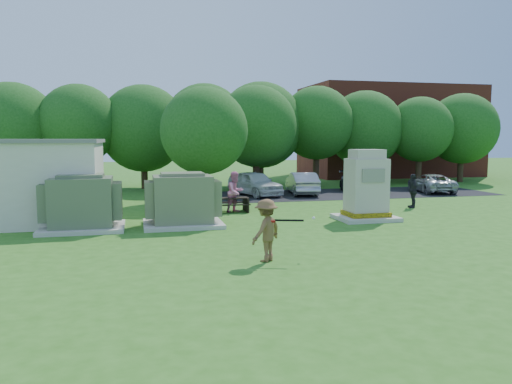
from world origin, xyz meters
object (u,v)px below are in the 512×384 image
object	(u,v)px
car_dark	(360,182)
person_by_generator	(377,202)
person_at_picnic	(235,192)
car_white	(255,183)
transformer_left	(82,204)
batter	(266,230)
car_silver_b	(431,183)
generator_cabinet	(366,189)
person_walking_right	(413,191)
transformer_right	(183,201)
picnic_table	(232,203)
car_silver_a	(302,183)

from	to	relation	value
car_dark	person_by_generator	bearing A→B (deg)	-103.48
person_at_picnic	car_white	size ratio (longest dim) A/B	0.44
transformer_left	car_dark	bearing A→B (deg)	31.08
transformer_left	batter	xyz separation A→B (m)	(5.42, -6.20, -0.11)
car_silver_b	person_by_generator	bearing A→B (deg)	58.02
generator_cabinet	person_walking_right	bearing A→B (deg)	36.04
person_walking_right	transformer_right	bearing A→B (deg)	-61.93
picnic_table	person_at_picnic	distance (m)	0.56
transformer_right	car_silver_b	xyz separation A→B (m)	(16.32, 8.56, -0.40)
transformer_right	picnic_table	bearing A→B (deg)	51.55
transformer_left	picnic_table	world-z (taller)	transformer_left
picnic_table	car_silver_b	xyz separation A→B (m)	(13.80, 5.39, 0.16)
car_white	car_silver_a	world-z (taller)	car_white
car_silver_a	person_by_generator	bearing A→B (deg)	98.11
batter	car_dark	size ratio (longest dim) A/B	0.39
batter	car_silver_a	bearing A→B (deg)	-151.94
transformer_right	batter	bearing A→B (deg)	-74.50
person_by_generator	car_silver_b	xyz separation A→B (m)	(8.30, 8.94, -0.18)
picnic_table	car_dark	distance (m)	11.24
transformer_right	generator_cabinet	bearing A→B (deg)	-2.43
transformer_right	person_by_generator	size ratio (longest dim) A/B	1.99
transformer_right	car_white	size ratio (longest dim) A/B	0.70
picnic_table	car_white	size ratio (longest dim) A/B	0.36
generator_cabinet	car_white	xyz separation A→B (m)	(-2.45, 9.74, -0.55)
car_dark	transformer_right	bearing A→B (deg)	-133.57
transformer_left	car_white	distance (m)	12.89
picnic_table	car_dark	size ratio (longest dim) A/B	0.35
picnic_table	car_silver_a	xyz separation A→B (m)	(5.48, 6.09, 0.26)
car_white	car_dark	size ratio (longest dim) A/B	0.96
car_silver_b	car_silver_a	bearing A→B (deg)	6.07
picnic_table	person_by_generator	world-z (taller)	person_by_generator
batter	person_by_generator	world-z (taller)	batter
batter	person_at_picnic	distance (m)	9.31
transformer_left	car_white	xyz separation A→B (m)	(8.80, 9.42, -0.24)
car_silver_b	car_dark	bearing A→B (deg)	0.29
person_by_generator	car_silver_a	distance (m)	9.64
car_white	car_silver_a	distance (m)	2.90
transformer_left	batter	size ratio (longest dim) A/B	1.74
transformer_left	car_silver_a	distance (m)	14.93
car_white	car_dark	bearing A→B (deg)	-18.57
person_by_generator	car_dark	size ratio (longest dim) A/B	0.34
generator_cabinet	picnic_table	world-z (taller)	generator_cabinet
transformer_left	picnic_table	distance (m)	7.01
person_by_generator	car_silver_b	bearing A→B (deg)	-93.38
car_silver_a	generator_cabinet	bearing A→B (deg)	95.30
transformer_right	car_dark	xyz separation A→B (m)	(11.89, 9.39, -0.32)
transformer_right	person_at_picnic	distance (m)	4.07
generator_cabinet	car_silver_a	distance (m)	9.61
transformer_right	person_at_picnic	size ratio (longest dim) A/B	1.60
transformer_left	car_white	bearing A→B (deg)	46.94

